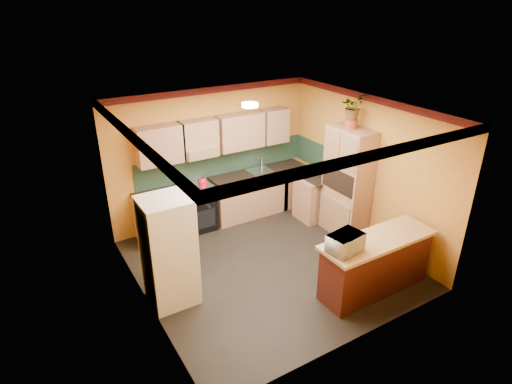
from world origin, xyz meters
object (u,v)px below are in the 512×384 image
at_px(stove, 198,207).
at_px(fridge, 168,252).
at_px(microwave, 345,243).
at_px(base_cabinets_back, 226,201).
at_px(pantry, 347,183).
at_px(breakfast_bar, 375,266).

bearing_deg(stove, fridge, -124.60).
height_order(stove, microwave, microwave).
xyz_separation_m(base_cabinets_back, microwave, (0.23, -3.22, 0.63)).
relative_size(fridge, pantry, 0.81).
bearing_deg(fridge, base_cabinets_back, 44.07).
distance_m(fridge, pantry, 3.61).
height_order(pantry, breakfast_bar, pantry).
bearing_deg(pantry, breakfast_bar, -116.67).
xyz_separation_m(breakfast_bar, microwave, (-0.68, 0.00, 0.63)).
bearing_deg(microwave, stove, 95.52).
height_order(pantry, microwave, pantry).
bearing_deg(breakfast_bar, stove, 115.47).
height_order(base_cabinets_back, breakfast_bar, same).
xyz_separation_m(fridge, microwave, (2.12, -1.40, 0.22)).
distance_m(base_cabinets_back, microwave, 3.29).
xyz_separation_m(base_cabinets_back, breakfast_bar, (0.91, -3.22, 0.00)).
distance_m(base_cabinets_back, fridge, 2.65).
bearing_deg(microwave, pantry, 37.89).
distance_m(stove, breakfast_bar, 3.57).
relative_size(stove, microwave, 1.83).
relative_size(pantry, breakfast_bar, 1.17).
distance_m(pantry, breakfast_bar, 1.90).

